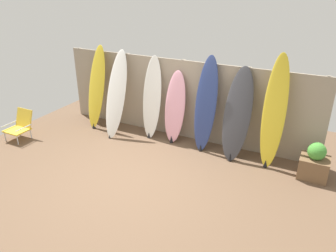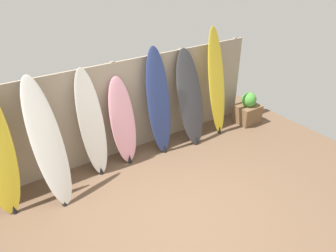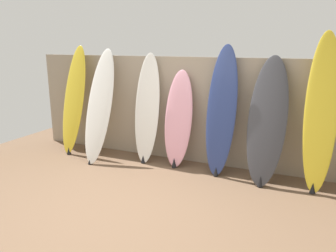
{
  "view_description": "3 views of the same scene",
  "coord_description": "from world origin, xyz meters",
  "px_view_note": "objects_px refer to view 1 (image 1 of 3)",
  "views": [
    {
      "loc": [
        2.89,
        -4.37,
        3.39
      ],
      "look_at": [
        0.41,
        0.5,
        0.93
      ],
      "focal_mm": 35.0,
      "sensor_mm": 36.0,
      "label": 1
    },
    {
      "loc": [
        -2.26,
        -2.97,
        3.54
      ],
      "look_at": [
        0.23,
        0.7,
        1.09
      ],
      "focal_mm": 35.0,
      "sensor_mm": 36.0,
      "label": 2
    },
    {
      "loc": [
        1.96,
        -3.16,
        2.01
      ],
      "look_at": [
        0.3,
        0.54,
        0.99
      ],
      "focal_mm": 35.0,
      "sensor_mm": 36.0,
      "label": 3
    }
  ],
  "objects_px": {
    "surfboard_white_1": "(116,94)",
    "planter_box": "(314,163)",
    "surfboard_yellow_0": "(97,88)",
    "beach_chair": "(20,125)",
    "surfboard_pink_3": "(175,108)",
    "surfboard_charcoal_5": "(237,115)",
    "surfboard_navy_4": "(206,105)",
    "surfboard_white_2": "(152,98)",
    "surfboard_yellow_6": "(274,113)"
  },
  "relations": [
    {
      "from": "surfboard_pink_3",
      "to": "surfboard_yellow_6",
      "type": "xyz_separation_m",
      "value": [
        2.12,
        -0.08,
        0.29
      ]
    },
    {
      "from": "surfboard_white_1",
      "to": "surfboard_navy_4",
      "type": "distance_m",
      "value": 2.12
    },
    {
      "from": "surfboard_white_2",
      "to": "surfboard_navy_4",
      "type": "xyz_separation_m",
      "value": [
        1.31,
        -0.04,
        0.08
      ]
    },
    {
      "from": "surfboard_navy_4",
      "to": "surfboard_charcoal_5",
      "type": "xyz_separation_m",
      "value": [
        0.69,
        -0.05,
        -0.08
      ]
    },
    {
      "from": "surfboard_charcoal_5",
      "to": "surfboard_pink_3",
      "type": "bearing_deg",
      "value": 175.97
    },
    {
      "from": "surfboard_white_1",
      "to": "surfboard_navy_4",
      "type": "relative_size",
      "value": 0.96
    },
    {
      "from": "surfboard_yellow_0",
      "to": "surfboard_white_2",
      "type": "relative_size",
      "value": 1.07
    },
    {
      "from": "surfboard_yellow_0",
      "to": "surfboard_white_2",
      "type": "xyz_separation_m",
      "value": [
        1.48,
        0.1,
        -0.07
      ]
    },
    {
      "from": "surfboard_pink_3",
      "to": "surfboard_charcoal_5",
      "type": "relative_size",
      "value": 0.86
    },
    {
      "from": "surfboard_navy_4",
      "to": "surfboard_yellow_6",
      "type": "xyz_separation_m",
      "value": [
        1.39,
        -0.03,
        0.09
      ]
    },
    {
      "from": "surfboard_white_1",
      "to": "planter_box",
      "type": "height_order",
      "value": "surfboard_white_1"
    },
    {
      "from": "surfboard_white_1",
      "to": "surfboard_yellow_0",
      "type": "bearing_deg",
      "value": 167.92
    },
    {
      "from": "surfboard_white_1",
      "to": "surfboard_white_2",
      "type": "bearing_deg",
      "value": 17.07
    },
    {
      "from": "surfboard_yellow_6",
      "to": "surfboard_white_1",
      "type": "bearing_deg",
      "value": -177.07
    },
    {
      "from": "surfboard_yellow_0",
      "to": "surfboard_white_1",
      "type": "bearing_deg",
      "value": -12.08
    },
    {
      "from": "surfboard_pink_3",
      "to": "surfboard_yellow_0",
      "type": "bearing_deg",
      "value": -176.93
    },
    {
      "from": "beach_chair",
      "to": "surfboard_yellow_0",
      "type": "bearing_deg",
      "value": 58.7
    },
    {
      "from": "beach_chair",
      "to": "surfboard_navy_4",
      "type": "bearing_deg",
      "value": 28.69
    },
    {
      "from": "surfboard_yellow_0",
      "to": "surfboard_pink_3",
      "type": "distance_m",
      "value": 2.07
    },
    {
      "from": "surfboard_navy_4",
      "to": "surfboard_white_1",
      "type": "bearing_deg",
      "value": -174.37
    },
    {
      "from": "surfboard_charcoal_5",
      "to": "beach_chair",
      "type": "bearing_deg",
      "value": -163.09
    },
    {
      "from": "surfboard_navy_4",
      "to": "planter_box",
      "type": "bearing_deg",
      "value": -5.01
    },
    {
      "from": "surfboard_navy_4",
      "to": "surfboard_pink_3",
      "type": "bearing_deg",
      "value": 176.27
    },
    {
      "from": "surfboard_white_2",
      "to": "planter_box",
      "type": "distance_m",
      "value": 3.61
    },
    {
      "from": "surfboard_yellow_0",
      "to": "beach_chair",
      "type": "xyz_separation_m",
      "value": [
        -1.16,
        -1.4,
        -0.66
      ]
    },
    {
      "from": "surfboard_yellow_6",
      "to": "surfboard_yellow_0",
      "type": "bearing_deg",
      "value": -179.54
    },
    {
      "from": "surfboard_yellow_0",
      "to": "surfboard_yellow_6",
      "type": "relative_size",
      "value": 0.91
    },
    {
      "from": "surfboard_yellow_6",
      "to": "planter_box",
      "type": "bearing_deg",
      "value": -11.1
    },
    {
      "from": "surfboard_white_2",
      "to": "planter_box",
      "type": "xyz_separation_m",
      "value": [
        3.55,
        -0.23,
        -0.62
      ]
    },
    {
      "from": "beach_chair",
      "to": "planter_box",
      "type": "relative_size",
      "value": 0.91
    },
    {
      "from": "surfboard_white_2",
      "to": "surfboard_navy_4",
      "type": "distance_m",
      "value": 1.31
    },
    {
      "from": "surfboard_white_1",
      "to": "surfboard_charcoal_5",
      "type": "relative_size",
      "value": 1.04
    },
    {
      "from": "surfboard_pink_3",
      "to": "surfboard_navy_4",
      "type": "distance_m",
      "value": 0.76
    },
    {
      "from": "surfboard_white_1",
      "to": "planter_box",
      "type": "bearing_deg",
      "value": 0.16
    },
    {
      "from": "surfboard_yellow_6",
      "to": "planter_box",
      "type": "distance_m",
      "value": 1.17
    },
    {
      "from": "surfboard_yellow_0",
      "to": "surfboard_white_1",
      "type": "relative_size",
      "value": 1.03
    },
    {
      "from": "surfboard_navy_4",
      "to": "beach_chair",
      "type": "height_order",
      "value": "surfboard_navy_4"
    },
    {
      "from": "surfboard_white_2",
      "to": "surfboard_pink_3",
      "type": "relative_size",
      "value": 1.16
    },
    {
      "from": "surfboard_charcoal_5",
      "to": "planter_box",
      "type": "relative_size",
      "value": 2.61
    },
    {
      "from": "surfboard_navy_4",
      "to": "planter_box",
      "type": "xyz_separation_m",
      "value": [
        2.24,
        -0.2,
        -0.7
      ]
    },
    {
      "from": "surfboard_yellow_0",
      "to": "surfboard_yellow_6",
      "type": "xyz_separation_m",
      "value": [
        4.18,
        0.03,
        0.1
      ]
    },
    {
      "from": "surfboard_pink_3",
      "to": "surfboard_charcoal_5",
      "type": "xyz_separation_m",
      "value": [
        1.43,
        -0.1,
        0.13
      ]
    },
    {
      "from": "surfboard_pink_3",
      "to": "surfboard_charcoal_5",
      "type": "bearing_deg",
      "value": -4.03
    },
    {
      "from": "surfboard_white_1",
      "to": "surfboard_pink_3",
      "type": "distance_m",
      "value": 1.41
    },
    {
      "from": "surfboard_white_2",
      "to": "planter_box",
      "type": "bearing_deg",
      "value": -3.78
    },
    {
      "from": "surfboard_pink_3",
      "to": "planter_box",
      "type": "relative_size",
      "value": 2.24
    },
    {
      "from": "surfboard_navy_4",
      "to": "surfboard_yellow_6",
      "type": "bearing_deg",
      "value": -1.2
    },
    {
      "from": "surfboard_pink_3",
      "to": "surfboard_charcoal_5",
      "type": "height_order",
      "value": "surfboard_charcoal_5"
    },
    {
      "from": "surfboard_white_2",
      "to": "surfboard_charcoal_5",
      "type": "bearing_deg",
      "value": -2.6
    },
    {
      "from": "surfboard_charcoal_5",
      "to": "surfboard_yellow_6",
      "type": "distance_m",
      "value": 0.71
    }
  ]
}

